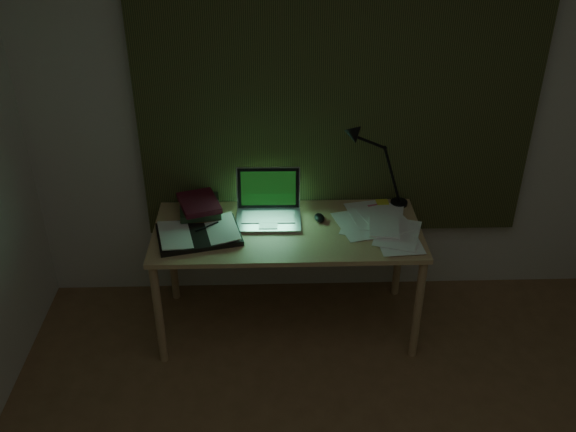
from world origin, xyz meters
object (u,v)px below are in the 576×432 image
desk (287,279)px  laptop (268,202)px  open_textbook (199,233)px  desk_lamp (403,163)px  book_stack (198,207)px  loose_papers (374,226)px

desk → laptop: (-0.10, 0.08, 0.46)m
desk → open_textbook: bearing=-173.1°
open_textbook → desk_lamp: bearing=2.1°
laptop → open_textbook: (-0.37, -0.14, -0.11)m
laptop → desk_lamp: desk_lamp is taller
desk → book_stack: book_stack is taller
laptop → book_stack: (-0.39, 0.09, -0.08)m
book_stack → desk_lamp: size_ratio=0.50×
laptop → open_textbook: laptop is taller
loose_papers → desk: bearing=-180.0°
laptop → desk_lamp: bearing=13.9°
desk → open_textbook: 0.59m
laptop → open_textbook: size_ratio=0.93×
book_stack → open_textbook: bearing=-84.5°
loose_papers → open_textbook: bearing=-176.5°
desk → laptop: bearing=141.9°
open_textbook → book_stack: 0.23m
open_textbook → book_stack: size_ratio=1.62×
loose_papers → laptop: bearing=172.0°
book_stack → desk_lamp: desk_lamp is taller
book_stack → loose_papers: 0.98m
open_textbook → desk_lamp: (1.13, 0.31, 0.25)m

